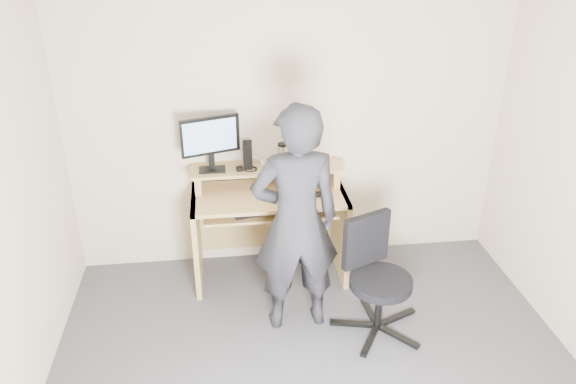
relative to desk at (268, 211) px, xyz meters
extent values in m
cube|color=beige|center=(0.20, 0.22, 0.70)|extent=(3.50, 0.02, 2.50)
cube|color=tan|center=(-0.58, -0.08, -0.17)|extent=(0.04, 0.60, 0.75)
cube|color=tan|center=(0.58, -0.08, -0.17)|extent=(0.04, 0.60, 0.75)
cube|color=tan|center=(0.00, -0.08, 0.19)|extent=(1.20, 0.60, 0.03)
cube|color=tan|center=(0.00, -0.16, 0.09)|extent=(1.02, 0.38, 0.02)
cube|color=tan|center=(-0.54, 0.07, 0.28)|extent=(0.05, 0.28, 0.15)
cube|color=tan|center=(0.54, 0.07, 0.28)|extent=(0.05, 0.28, 0.15)
cube|color=tan|center=(0.00, 0.07, 0.35)|extent=(1.20, 0.30, 0.02)
cube|color=tan|center=(0.00, 0.21, -0.12)|extent=(1.20, 0.03, 0.65)
cube|color=black|center=(-0.43, 0.05, 0.37)|extent=(0.20, 0.13, 0.01)
cube|color=black|center=(-0.43, 0.07, 0.44)|extent=(0.05, 0.04, 0.13)
cube|color=black|center=(-0.43, 0.04, 0.65)|extent=(0.45, 0.17, 0.29)
cube|color=#7DA6D8|center=(-0.43, 0.02, 0.65)|extent=(0.39, 0.13, 0.25)
cube|color=black|center=(-0.15, 0.08, 0.46)|extent=(0.08, 0.13, 0.20)
cylinder|color=#ADACB1|center=(0.13, 0.09, 0.44)|extent=(0.09, 0.09, 0.16)
cube|color=black|center=(0.26, 0.02, 0.37)|extent=(0.08, 0.13, 0.01)
cube|color=black|center=(-0.22, 0.01, 0.38)|extent=(0.05, 0.05, 0.03)
torus|color=silver|center=(-0.10, 0.14, 0.37)|extent=(0.19, 0.19, 0.06)
cube|color=black|center=(-0.06, -0.17, 0.12)|extent=(0.49, 0.28, 0.03)
ellipsoid|color=black|center=(0.37, -0.18, 0.22)|extent=(0.11, 0.08, 0.04)
cube|color=black|center=(0.86, -0.81, -0.51)|extent=(0.32, 0.17, 0.03)
cube|color=black|center=(0.68, -0.70, -0.51)|extent=(0.07, 0.33, 0.03)
cube|color=black|center=(0.53, -0.84, -0.51)|extent=(0.33, 0.12, 0.03)
cube|color=black|center=(0.61, -1.03, -0.51)|extent=(0.21, 0.31, 0.03)
cube|color=black|center=(0.81, -1.01, -0.51)|extent=(0.25, 0.28, 0.03)
cylinder|color=black|center=(0.70, -0.88, -0.33)|extent=(0.05, 0.05, 0.35)
cylinder|color=black|center=(0.70, -0.88, -0.14)|extent=(0.44, 0.44, 0.06)
cube|color=black|center=(0.62, -0.70, 0.11)|extent=(0.36, 0.19, 0.39)
imported|color=black|center=(0.12, -0.70, 0.29)|extent=(0.64, 0.44, 1.67)
camera|label=1|loc=(-0.34, -3.97, 2.15)|focal=35.00mm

